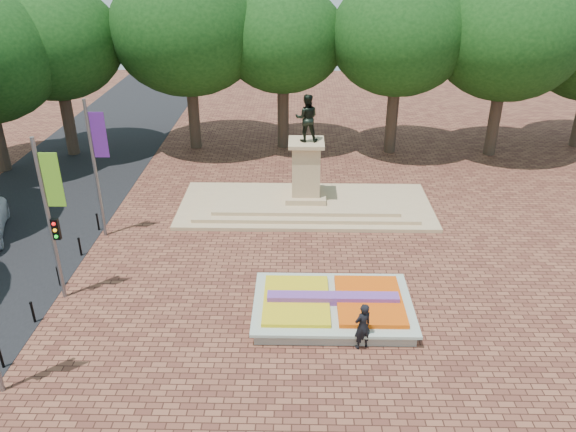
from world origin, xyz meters
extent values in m
plane|color=brown|center=(0.00, 0.00, 0.00)|extent=(90.00, 90.00, 0.00)
cube|color=black|center=(-15.00, 5.00, 0.01)|extent=(9.00, 90.00, 0.02)
cube|color=gray|center=(1.00, -2.00, 0.23)|extent=(6.00, 4.00, 0.45)
cube|color=#B4C0AE|center=(1.00, -2.00, 0.50)|extent=(6.30, 4.30, 0.12)
cube|color=orange|center=(2.45, -2.00, 0.63)|extent=(2.60, 3.40, 0.22)
cube|color=yellow|center=(-0.45, -2.00, 0.62)|extent=(2.60, 3.40, 0.18)
cube|color=#6A3695|center=(1.00, -2.00, 0.72)|extent=(5.20, 0.55, 0.38)
cube|color=tan|center=(0.00, 8.00, 0.10)|extent=(14.00, 6.00, 0.20)
cube|color=tan|center=(0.00, 8.00, 0.30)|extent=(12.00, 5.00, 0.20)
cube|color=tan|center=(0.00, 8.00, 0.50)|extent=(10.00, 4.00, 0.20)
cube|color=tan|center=(0.00, 8.00, 0.75)|extent=(2.20, 2.20, 0.30)
cube|color=tan|center=(0.00, 8.00, 2.30)|extent=(1.50, 1.50, 2.80)
cube|color=tan|center=(0.00, 8.00, 3.80)|extent=(1.90, 1.90, 0.20)
imported|color=black|center=(0.00, 8.00, 5.15)|extent=(1.22, 0.95, 2.50)
cylinder|color=#39291F|center=(-16.00, 18.00, 2.00)|extent=(0.80, 0.80, 4.00)
ellipsoid|color=black|center=(-16.00, 18.00, 6.69)|extent=(8.80, 8.80, 7.48)
cylinder|color=#39291F|center=(-8.00, 18.00, 2.00)|extent=(0.80, 0.80, 4.00)
ellipsoid|color=black|center=(-8.00, 18.00, 6.69)|extent=(8.80, 8.80, 7.48)
cylinder|color=#39291F|center=(-1.00, 18.00, 2.00)|extent=(0.80, 0.80, 4.00)
ellipsoid|color=black|center=(-1.00, 18.00, 6.69)|extent=(8.80, 8.80, 7.48)
cylinder|color=#39291F|center=(6.00, 18.00, 2.00)|extent=(0.80, 0.80, 4.00)
ellipsoid|color=black|center=(6.00, 18.00, 6.69)|extent=(8.80, 8.80, 7.48)
cylinder|color=#39291F|center=(13.00, 18.00, 2.00)|extent=(0.80, 0.80, 4.00)
ellipsoid|color=black|center=(13.00, 18.00, 6.69)|extent=(8.80, 8.80, 7.48)
cylinder|color=slate|center=(-10.20, -1.00, 3.50)|extent=(0.16, 0.16, 7.00)
cube|color=#73BA25|center=(-9.75, -1.00, 5.30)|extent=(0.70, 0.04, 2.20)
cylinder|color=slate|center=(-10.20, 4.50, 3.50)|extent=(0.16, 0.16, 7.00)
cube|color=#5F2189|center=(-9.75, 4.50, 5.30)|extent=(0.70, 0.04, 2.20)
cube|color=black|center=(-10.00, -1.00, 3.20)|extent=(0.28, 0.18, 0.90)
cylinder|color=black|center=(-10.70, -5.40, 0.45)|extent=(0.10, 0.10, 0.90)
cylinder|color=black|center=(-10.70, -2.80, 0.45)|extent=(0.10, 0.10, 0.90)
sphere|color=black|center=(-10.70, -2.80, 0.92)|extent=(0.12, 0.12, 0.12)
cylinder|color=black|center=(-10.70, -0.20, 0.45)|extent=(0.10, 0.10, 0.90)
sphere|color=black|center=(-10.70, -0.20, 0.92)|extent=(0.12, 0.12, 0.12)
cylinder|color=black|center=(-10.70, 2.40, 0.45)|extent=(0.10, 0.10, 0.90)
sphere|color=black|center=(-10.70, 2.40, 0.92)|extent=(0.12, 0.12, 0.12)
cylinder|color=black|center=(-10.70, 5.00, 0.45)|extent=(0.10, 0.10, 0.90)
sphere|color=black|center=(-10.70, 5.00, 0.92)|extent=(0.12, 0.12, 0.12)
imported|color=black|center=(1.96, -4.04, 0.94)|extent=(0.82, 0.73, 1.89)
camera|label=1|loc=(-0.41, -20.51, 13.46)|focal=35.00mm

